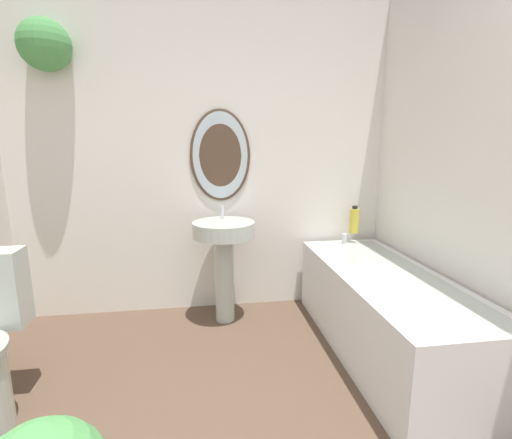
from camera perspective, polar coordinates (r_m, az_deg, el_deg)
The scene contains 5 objects.
wall_back at distance 2.89m, azimuth -9.60°, elevation 10.50°, with size 2.96×0.33×2.40m.
wall_right at distance 2.22m, azimuth 33.81°, elevation 6.86°, with size 0.06×2.58×2.40m.
pedestal_sink at distance 2.72m, azimuth -4.95°, elevation -4.41°, with size 0.45×0.45×0.86m.
bathtub at distance 2.53m, azimuth 19.25°, elevation -13.16°, with size 0.62×1.61×0.61m.
shampoo_bottle at distance 3.07m, azimuth 14.88°, elevation -0.13°, with size 0.08×0.08×0.22m.
Camera 1 is at (-0.04, -0.41, 1.31)m, focal length 26.00 mm.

